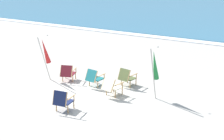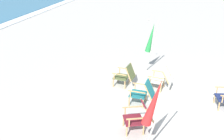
{
  "view_description": "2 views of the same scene",
  "coord_description": "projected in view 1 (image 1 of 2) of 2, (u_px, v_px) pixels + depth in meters",
  "views": [
    {
      "loc": [
        6.58,
        -9.45,
        4.89
      ],
      "look_at": [
        0.51,
        1.12,
        0.83
      ],
      "focal_mm": 50.0,
      "sensor_mm": 36.0,
      "label": 1
    },
    {
      "loc": [
        -7.41,
        0.39,
        4.12
      ],
      "look_at": [
        0.57,
        2.1,
        0.71
      ],
      "focal_mm": 42.0,
      "sensor_mm": 36.0,
      "label": 2
    }
  ],
  "objects": [
    {
      "name": "beach_chair_back_right",
      "position": [
        63.0,
        100.0,
        10.92
      ],
      "size": [
        0.66,
        0.74,
        0.82
      ],
      "color": "#19234C",
      "rests_on": "ground"
    },
    {
      "name": "beach_chair_mid_center",
      "position": [
        127.0,
        77.0,
        13.25
      ],
      "size": [
        0.68,
        0.79,
        0.81
      ],
      "color": "#515B33",
      "rests_on": "ground"
    },
    {
      "name": "surf_band",
      "position": [
        179.0,
        39.0,
        21.87
      ],
      "size": [
        80.0,
        1.1,
        0.06
      ],
      "primitive_type": "cube",
      "color": "white",
      "rests_on": "ground"
    },
    {
      "name": "beach_chair_far_center",
      "position": [
        68.0,
        72.0,
        13.8
      ],
      "size": [
        0.79,
        0.9,
        0.79
      ],
      "color": "maroon",
      "rests_on": "ground"
    },
    {
      "name": "umbrella_furled_green",
      "position": [
        155.0,
        66.0,
        11.63
      ],
      "size": [
        0.35,
        0.51,
        2.1
      ],
      "color": "#B7B2A8",
      "rests_on": "ground"
    },
    {
      "name": "ground_plane",
      "position": [
        87.0,
        95.0,
        12.43
      ],
      "size": [
        80.0,
        80.0,
        0.0
      ],
      "primitive_type": "plane",
      "color": "#B2AAA0"
    },
    {
      "name": "umbrella_furled_red",
      "position": [
        45.0,
        51.0,
        13.64
      ],
      "size": [
        0.32,
        0.63,
        2.07
      ],
      "color": "#B7B2A8",
      "rests_on": "ground"
    },
    {
      "name": "beach_chair_front_left",
      "position": [
        112.0,
        86.0,
        12.24
      ],
      "size": [
        0.7,
        0.85,
        0.78
      ],
      "color": "beige",
      "rests_on": "ground"
    },
    {
      "name": "beach_chair_front_right",
      "position": [
        94.0,
        77.0,
        13.19
      ],
      "size": [
        0.65,
        0.79,
        0.79
      ],
      "color": "#196066",
      "rests_on": "ground"
    }
  ]
}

